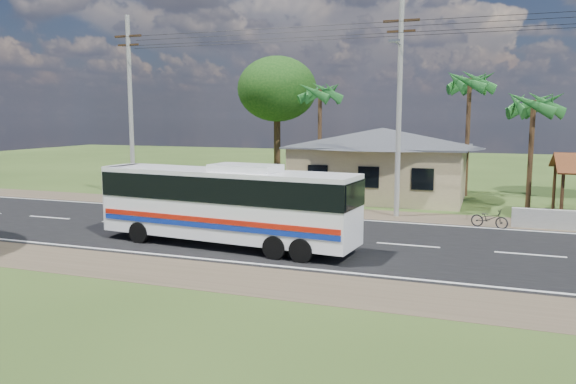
{
  "coord_description": "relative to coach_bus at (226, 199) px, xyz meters",
  "views": [
    {
      "loc": [
        7.45,
        -22.24,
        5.16
      ],
      "look_at": [
        -0.96,
        1.0,
        1.78
      ],
      "focal_mm": 35.0,
      "sensor_mm": 36.0,
      "label": 1
    }
  ],
  "objects": [
    {
      "name": "house",
      "position": [
        3.25,
        15.56,
        0.75
      ],
      "size": [
        12.4,
        10.0,
        5.0
      ],
      "color": "tan",
      "rests_on": "ground"
    },
    {
      "name": "motorcycle",
      "position": [
        9.79,
        7.49,
        -1.44
      ],
      "size": [
        1.79,
        1.04,
        0.89
      ],
      "primitive_type": "imported",
      "rotation": [
        0.0,
        0.0,
        1.29
      ],
      "color": "black",
      "rests_on": "ground"
    },
    {
      "name": "utility_poles",
      "position": [
        4.92,
        9.05,
        3.88
      ],
      "size": [
        32.8,
        2.22,
        11.0
      ],
      "color": "#9E9E99",
      "rests_on": "ground"
    },
    {
      "name": "road",
      "position": [
        2.25,
        2.56,
        -1.88
      ],
      "size": [
        120.0,
        16.0,
        0.03
      ],
      "color": "black",
      "rests_on": "ground"
    },
    {
      "name": "tree_behind_house",
      "position": [
        -5.75,
        20.56,
        5.23
      ],
      "size": [
        6.0,
        6.0,
        9.61
      ],
      "color": "#47301E",
      "rests_on": "ground"
    },
    {
      "name": "ground",
      "position": [
        2.25,
        2.56,
        -1.89
      ],
      "size": [
        120.0,
        120.0,
        0.0
      ],
      "primitive_type": "plane",
      "color": "#2A4217",
      "rests_on": "ground"
    },
    {
      "name": "coach_bus",
      "position": [
        0.0,
        0.0,
        0.0
      ],
      "size": [
        10.8,
        3.25,
        3.3
      ],
      "rotation": [
        0.0,
        0.0,
        -0.1
      ],
      "color": "white",
      "rests_on": "ground"
    },
    {
      "name": "palm_mid",
      "position": [
        8.25,
        18.06,
        5.27
      ],
      "size": [
        2.8,
        2.8,
        8.2
      ],
      "color": "#47301E",
      "rests_on": "ground"
    },
    {
      "name": "palm_far",
      "position": [
        -1.75,
        18.56,
        4.79
      ],
      "size": [
        2.8,
        2.8,
        7.7
      ],
      "color": "#47301E",
      "rests_on": "ground"
    },
    {
      "name": "palm_near",
      "position": [
        11.75,
        13.56,
        3.82
      ],
      "size": [
        2.8,
        2.8,
        6.7
      ],
      "color": "#47301E",
      "rests_on": "ground"
    }
  ]
}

